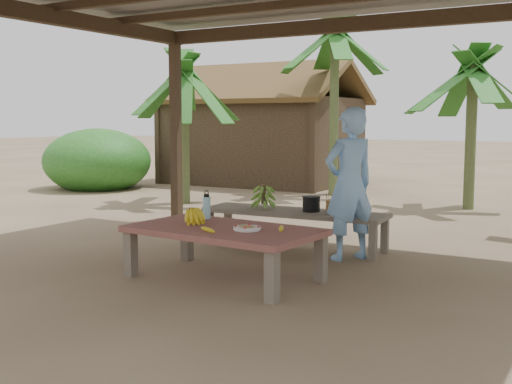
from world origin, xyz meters
The scene contains 16 objects.
ground centered at (0.00, 0.00, 0.00)m, with size 80.00×80.00×0.00m, color brown.
work_table centered at (-0.24, -0.35, 0.43)m, with size 1.87×1.13×0.50m.
bench centered at (-0.32, 1.31, 0.39)m, with size 2.23×0.71×0.45m.
ripe_banana_bunch centered at (-0.65, -0.31, 0.59)m, with size 0.28×0.24×0.17m, color yellow, non-canonical shape.
plate centered at (0.03, -0.38, 0.52)m, with size 0.26×0.26×0.04m.
loose_banana_front centered at (-0.23, -0.64, 0.52)m, with size 0.04×0.17×0.04m, color yellow.
loose_banana_side centered at (0.32, -0.25, 0.52)m, with size 0.04×0.14×0.04m, color yellow.
water_flask centered at (-0.68, 0.01, 0.62)m, with size 0.08×0.08×0.30m.
green_banana_stalk centered at (-0.73, 1.29, 0.60)m, with size 0.27×0.27×0.31m, color #598C2D, non-canonical shape.
cooking_pot centered at (-0.11, 1.33, 0.54)m, with size 0.20×0.20×0.17m, color black.
skewer_rack centered at (0.17, 1.28, 0.57)m, with size 0.18×0.08×0.24m, color #A57F47, non-canonical shape.
woman centered at (0.47, 1.05, 0.83)m, with size 0.60×0.40×1.65m, color #6D99CE.
hut centered at (-4.50, 8.00, 1.10)m, with size 4.40×3.43×2.85m.
banana_plant_n centered at (0.76, 5.75, 2.14)m, with size 1.80×1.80×2.61m.
banana_plant_nw centered at (-2.04, 6.48, 2.97)m, with size 1.80×1.80×3.47m.
banana_plant_w centered at (-3.86, 3.95, 2.09)m, with size 1.80×1.80×2.56m.
Camera 1 is at (3.03, -5.40, 1.53)m, focal length 45.00 mm.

